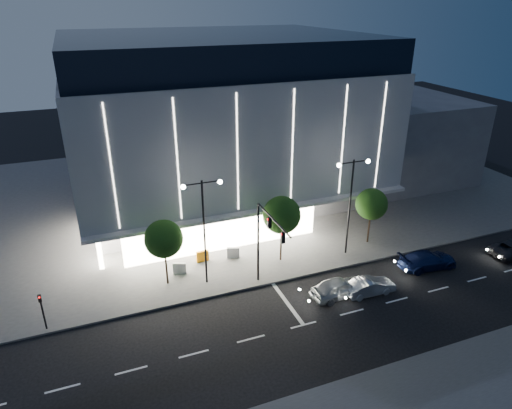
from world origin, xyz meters
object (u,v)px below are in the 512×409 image
Objects in this scene: ped_signal_far at (42,308)px; tree_mid at (282,217)px; street_lamp_east at (351,194)px; tree_right at (371,206)px; car_lead at (339,287)px; car_third at (428,260)px; barrier_b at (180,268)px; tree_left at (164,241)px; barrier_d at (233,253)px; street_lamp_west at (204,218)px; traffic_mast at (265,235)px; barrier_a at (202,256)px; car_second at (370,286)px.

tree_mid is (19.03, 2.52, 2.45)m from ped_signal_far.
street_lamp_east reaches higher than tree_right.
car_lead is 0.89× the size of car_third.
car_lead is (2.05, -6.37, -3.55)m from tree_mid.
street_lamp_east reaches higher than barrier_b.
barrier_d is (6.20, 1.84, -3.38)m from tree_left.
tree_right reaches higher than ped_signal_far.
car_third is at bearing -89.93° from car_lead.
car_third is (5.33, -4.51, -5.21)m from street_lamp_east.
tree_right is (16.03, 1.02, -2.07)m from street_lamp_west.
traffic_mast is 8.64m from barrier_b.
tree_right is 1.07× the size of car_third.
traffic_mast reaches higher than tree_mid.
street_lamp_west is 8.18× the size of barrier_a.
traffic_mast is at bearing -162.98° from tree_right.
barrier_a is at bearing -169.35° from barrier_d.
traffic_mast reaches higher than barrier_b.
tree_left is (-6.97, 3.68, -0.99)m from traffic_mast.
street_lamp_east is at bearing -3.65° from tree_left.
tree_left is 3.74m from barrier_b.
car_second is at bearing -23.74° from traffic_mast.
ped_signal_far is at bearing 175.85° from traffic_mast.
barrier_d is (15.23, 4.36, -1.24)m from ped_signal_far.
car_second is at bearing -104.12° from street_lamp_east.
car_second is at bearing -122.96° from tree_right.
tree_left is at bearing 180.00° from tree_right.
barrier_d is (-5.85, 8.21, -0.13)m from car_lead.
barrier_d is (-8.27, 8.82, -0.02)m from car_second.
barrier_d is (3.23, 2.86, -5.31)m from street_lamp_west.
barrier_b is (-2.29, -1.20, 0.00)m from barrier_a.
car_second is (4.47, -6.98, -3.66)m from tree_mid.
car_third is (11.30, -5.53, -3.59)m from tree_mid.
street_lamp_west reaches higher than barrier_d.
ped_signal_far is at bearing 74.51° from car_lead.
barrier_a is (-6.50, 2.23, -3.68)m from tree_mid.
barrier_a is (-3.47, 5.92, -4.38)m from traffic_mast.
street_lamp_east is at bearing 3.44° from ped_signal_far.
street_lamp_west is 6.84m from barrier_d.
car_second is 3.71× the size of barrier_b.
car_lead is 10.09m from barrier_d.
traffic_mast is 2.36× the size of ped_signal_far.
car_third is (30.33, -3.01, -1.14)m from ped_signal_far.
traffic_mast is 6.43× the size of barrier_a.
barrier_b is (-5.76, 4.71, -4.38)m from traffic_mast.
tree_right reaches higher than barrier_a.
tree_left is 16.42m from car_second.
ped_signal_far is 0.65× the size of car_lead.
street_lamp_west is 7.28m from tree_mid.
tree_mid is at bearing 170.31° from street_lamp_east.
tree_right is at bearing -31.91° from car_second.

